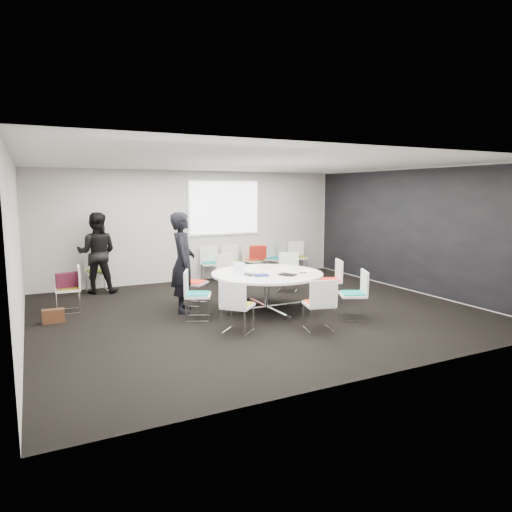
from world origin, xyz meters
name	(u,v)px	position (x,y,z in m)	size (l,w,h in m)	color
room_shell	(260,238)	(0.09, 0.00, 1.40)	(8.08, 7.08, 2.88)	black
conference_table	(267,283)	(0.22, -0.03, 0.53)	(2.13, 2.13, 0.73)	silver
projection_screen	(225,208)	(0.80, 3.46, 1.85)	(1.90, 0.03, 1.35)	white
chair_ring_a	(329,289)	(1.68, -0.04, 0.28)	(0.58, 0.59, 0.88)	silver
chair_ring_b	(287,279)	(1.41, 1.22, 0.28)	(0.64, 0.64, 0.88)	silver
chair_ring_c	(230,281)	(0.14, 1.61, 0.28)	(0.54, 0.53, 0.88)	silver
chair_ring_d	(193,291)	(-0.92, 0.99, 0.28)	(0.64, 0.64, 0.88)	silver
chair_ring_e	(197,304)	(-1.21, -0.07, 0.28)	(0.60, 0.60, 0.88)	silver
chair_ring_f	(237,316)	(-0.89, -1.11, 0.28)	(0.64, 0.64, 0.88)	silver
chair_ring_g	(319,314)	(0.36, -1.60, 0.28)	(0.56, 0.55, 0.88)	silver
chair_ring_h	(353,304)	(1.32, -1.28, 0.28)	(0.60, 0.61, 0.88)	silver
chair_back_a	(211,270)	(0.28, 3.17, 0.28)	(0.51, 0.50, 0.88)	silver
chair_back_b	(233,269)	(0.87, 3.12, 0.28)	(0.46, 0.45, 0.88)	silver
chair_back_c	(254,267)	(1.51, 3.17, 0.28)	(0.56, 0.55, 0.88)	silver
chair_back_d	(275,265)	(2.16, 3.16, 0.28)	(0.59, 0.58, 0.88)	silver
chair_back_e	(298,263)	(2.86, 3.12, 0.28)	(0.56, 0.56, 0.88)	silver
chair_spare_left	(69,298)	(-3.22, 1.49, 0.28)	(0.46, 0.48, 0.88)	silver
chair_person_back	(97,279)	(-2.50, 3.17, 0.28)	(0.51, 0.50, 0.88)	silver
person_main	(183,262)	(-1.25, 0.58, 0.95)	(0.69, 0.45, 1.90)	black
person_back	(97,253)	(-2.50, 3.00, 0.91)	(0.88, 0.69, 1.82)	black
laptop	(250,274)	(-0.16, -0.07, 0.74)	(0.33, 0.21, 0.03)	#333338
laptop_lid	(239,268)	(-0.34, 0.04, 0.86)	(0.30, 0.02, 0.22)	silver
notebook_black	(287,275)	(0.44, -0.43, 0.74)	(0.22, 0.30, 0.02)	black
tablet_folio	(261,275)	(-0.03, -0.27, 0.74)	(0.26, 0.20, 0.03)	navy
papers_right	(283,269)	(0.69, 0.15, 0.73)	(0.30, 0.21, 0.00)	white
papers_front	(307,271)	(1.01, -0.20, 0.73)	(0.30, 0.21, 0.00)	white
cup	(267,267)	(0.39, 0.29, 0.78)	(0.08, 0.08, 0.09)	white
phone	(303,273)	(0.83, -0.36, 0.73)	(0.14, 0.07, 0.01)	black
maroon_bag	(67,280)	(-3.24, 1.49, 0.62)	(0.40, 0.14, 0.28)	#411122
brown_bag	(53,316)	(-3.53, 0.85, 0.12)	(0.36, 0.16, 0.24)	#472816
red_jacket	(258,252)	(1.52, 2.94, 0.70)	(0.44, 0.10, 0.35)	#A81F14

